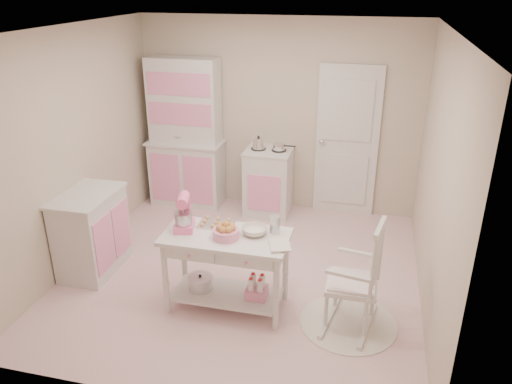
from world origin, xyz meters
TOP-DOWN VIEW (x-y plane):
  - room_shell at (0.00, 0.00)m, footprint 3.84×3.84m
  - door at (0.95, 1.87)m, footprint 0.82×0.05m
  - hutch at (-1.26, 1.66)m, footprint 1.06×0.50m
  - stove at (-0.06, 1.61)m, footprint 0.62×0.57m
  - base_cabinet at (-1.63, -0.30)m, footprint 0.54×0.84m
  - lace_rug at (1.21, -0.62)m, footprint 0.92×0.92m
  - rocking_chair at (1.21, -0.62)m, footprint 0.60×0.79m
  - work_table at (0.01, -0.61)m, footprint 1.20×0.60m
  - stand_mixer at (-0.41, -0.59)m, footprint 0.26×0.32m
  - cookie_tray at (-0.14, -0.43)m, footprint 0.34×0.24m
  - bread_basket at (0.03, -0.66)m, footprint 0.25×0.25m
  - mixing_bowl at (0.27, -0.53)m, footprint 0.25×0.25m
  - metal_pitcher at (0.45, -0.45)m, footprint 0.10×0.10m
  - recipe_book at (0.46, -0.73)m, footprint 0.25×0.29m

SIDE VIEW (x-z plane):
  - lace_rug at x=1.21m, z-range 0.00..0.01m
  - work_table at x=0.01m, z-range 0.00..0.80m
  - stove at x=-0.06m, z-range 0.00..0.92m
  - base_cabinet at x=-1.63m, z-range 0.00..0.92m
  - rocking_chair at x=1.21m, z-range 0.00..1.10m
  - cookie_tray at x=-0.14m, z-range 0.80..0.82m
  - recipe_book at x=0.46m, z-range 0.80..0.82m
  - mixing_bowl at x=0.27m, z-range 0.80..0.88m
  - bread_basket at x=0.03m, z-range 0.80..0.89m
  - metal_pitcher at x=0.45m, z-range 0.80..0.97m
  - stand_mixer at x=-0.41m, z-range 0.80..1.14m
  - door at x=0.95m, z-range 0.00..2.04m
  - hutch at x=-1.26m, z-range 0.00..2.08m
  - room_shell at x=0.00m, z-range 0.34..2.96m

